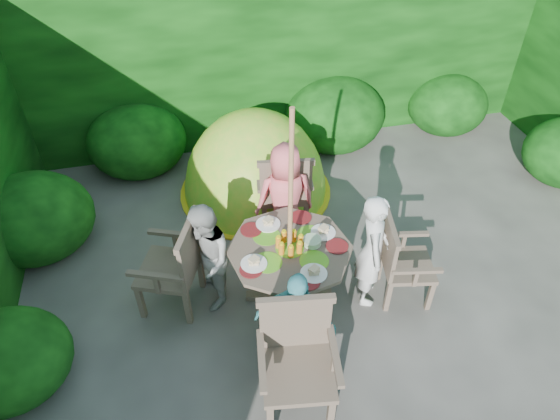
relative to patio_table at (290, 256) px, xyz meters
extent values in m
plane|color=#413E3A|center=(0.77, -0.58, -0.60)|extent=(60.00, 60.00, 0.00)
cube|color=black|center=(0.77, 3.42, 0.65)|extent=(9.00, 1.00, 2.50)
cylinder|color=#493C30|center=(0.00, 0.00, -0.26)|extent=(0.12, 0.12, 0.67)
cube|color=#493C30|center=(0.00, 0.00, -0.57)|extent=(0.89, 0.26, 0.06)
cube|color=#493C30|center=(0.00, 0.00, -0.57)|extent=(0.26, 0.89, 0.06)
cylinder|color=#493C30|center=(0.00, 0.00, 0.09)|extent=(1.42, 1.42, 0.04)
cylinder|color=#58AE1D|center=(-0.25, -0.13, 0.11)|extent=(0.27, 0.27, 0.00)
cylinder|color=#58AE1D|center=(0.17, -0.21, 0.11)|extent=(0.27, 0.27, 0.00)
cylinder|color=#58AE1D|center=(-0.18, 0.21, 0.11)|extent=(0.27, 0.27, 0.00)
cylinder|color=#58AE1D|center=(0.24, 0.13, 0.11)|extent=(0.27, 0.27, 0.00)
cylinder|color=#58AE1D|center=(0.00, 0.00, 0.11)|extent=(0.27, 0.27, 0.00)
cylinder|color=white|center=(0.37, 0.13, 0.12)|extent=(0.25, 0.25, 0.01)
cylinder|color=white|center=(-0.13, 0.37, 0.12)|extent=(0.25, 0.25, 0.01)
cylinder|color=white|center=(-0.37, -0.13, 0.12)|extent=(0.25, 0.25, 0.01)
cylinder|color=white|center=(0.12, -0.37, 0.12)|extent=(0.25, 0.25, 0.01)
cylinder|color=#BB0D0C|center=(0.44, -0.08, 0.12)|extent=(0.22, 0.22, 0.01)
cylinder|color=#BB0D0C|center=(0.21, 0.40, 0.12)|extent=(0.22, 0.22, 0.01)
cylinder|color=#BB0D0C|center=(-0.31, 0.33, 0.12)|extent=(0.22, 0.22, 0.01)
cylinder|color=#BB0D0C|center=(-0.41, -0.19, 0.12)|extent=(0.22, 0.22, 0.01)
cylinder|color=#BB0D0C|center=(0.05, -0.45, 0.12)|extent=(0.22, 0.22, 0.01)
cylinder|color=#509E3C|center=(0.22, 0.01, 0.14)|extent=(0.18, 0.18, 0.06)
cylinder|color=#9B693E|center=(0.00, 0.00, 0.50)|extent=(0.05, 0.05, 2.20)
cube|color=#493C30|center=(1.15, -0.22, -0.18)|extent=(0.57, 0.58, 0.05)
cube|color=#493C30|center=(1.32, -0.47, -0.39)|extent=(0.06, 0.06, 0.40)
cube|color=#493C30|center=(1.40, -0.06, -0.39)|extent=(0.06, 0.06, 0.40)
cube|color=#493C30|center=(0.91, -0.39, -0.39)|extent=(0.06, 0.06, 0.40)
cube|color=#493C30|center=(0.99, 0.03, -0.39)|extent=(0.06, 0.06, 0.40)
cube|color=#493C30|center=(0.93, -0.18, 0.08)|extent=(0.13, 0.50, 0.48)
cube|color=#493C30|center=(1.11, -0.47, 0.01)|extent=(0.48, 0.14, 0.04)
cube|color=#493C30|center=(1.20, 0.02, 0.01)|extent=(0.48, 0.14, 0.04)
cube|color=#493C30|center=(-1.16, 0.22, -0.13)|extent=(0.71, 0.72, 0.05)
cube|color=#493C30|center=(-1.29, 0.53, -0.37)|extent=(0.07, 0.07, 0.45)
cube|color=#493C30|center=(-1.47, 0.09, -0.37)|extent=(0.07, 0.07, 0.45)
cube|color=#493C30|center=(-0.86, 0.35, -0.37)|extent=(0.07, 0.07, 0.45)
cube|color=#493C30|center=(-1.03, -0.09, -0.37)|extent=(0.07, 0.07, 0.45)
cube|color=#493C30|center=(-0.92, 0.12, 0.16)|extent=(0.25, 0.53, 0.54)
cube|color=#493C30|center=(-1.06, 0.48, 0.08)|extent=(0.52, 0.25, 0.04)
cube|color=#493C30|center=(-1.27, -0.04, 0.08)|extent=(0.52, 0.25, 0.04)
cube|color=#493C30|center=(0.22, 1.16, -0.13)|extent=(0.64, 0.62, 0.05)
cube|color=#493C30|center=(0.49, 1.36, -0.37)|extent=(0.06, 0.06, 0.46)
cube|color=#493C30|center=(0.02, 1.43, -0.37)|extent=(0.06, 0.06, 0.46)
cube|color=#493C30|center=(0.42, 0.89, -0.37)|extent=(0.06, 0.06, 0.46)
cube|color=#493C30|center=(-0.05, 0.96, -0.37)|extent=(0.06, 0.06, 0.46)
cube|color=#493C30|center=(0.18, 0.90, 0.16)|extent=(0.56, 0.13, 0.54)
cube|color=#493C30|center=(0.50, 1.12, 0.09)|extent=(0.13, 0.54, 0.04)
cube|color=#493C30|center=(-0.06, 1.20, 0.09)|extent=(0.13, 0.54, 0.04)
cube|color=#493C30|center=(-0.23, -1.16, -0.12)|extent=(0.65, 0.63, 0.05)
cube|color=#493C30|center=(-0.50, -1.36, -0.36)|extent=(0.06, 0.06, 0.46)
cube|color=#493C30|center=(-0.02, -1.43, -0.36)|extent=(0.06, 0.06, 0.46)
cube|color=#493C30|center=(-0.43, -0.88, -0.36)|extent=(0.06, 0.06, 0.46)
cube|color=#493C30|center=(0.05, -0.96, -0.36)|extent=(0.06, 0.06, 0.46)
cube|color=#493C30|center=(-0.19, -0.90, 0.17)|extent=(0.57, 0.13, 0.55)
cube|color=#493C30|center=(-0.51, -1.12, 0.10)|extent=(0.14, 0.55, 0.04)
cube|color=#493C30|center=(0.06, -1.20, 0.10)|extent=(0.14, 0.55, 0.04)
imported|color=silver|center=(0.78, -0.15, 0.05)|extent=(0.44, 0.54, 1.29)
imported|color=#A1A29D|center=(-0.79, 0.15, 0.01)|extent=(0.49, 0.61, 1.20)
imported|color=#EC6168|center=(0.15, 0.79, 0.07)|extent=(0.66, 0.44, 1.32)
imported|color=#4CAAB2|center=(-0.15, -0.79, 0.00)|extent=(0.76, 0.57, 1.20)
ellipsoid|color=#6CD228|center=(0.00, 1.82, -0.60)|extent=(2.28, 2.28, 2.23)
ellipsoid|color=black|center=(-0.18, 1.22, -0.60)|extent=(0.70, 0.50, 0.77)
cylinder|color=gold|center=(0.00, 1.82, -0.58)|extent=(1.95, 1.95, 0.03)
camera|label=1|loc=(-0.87, -3.24, 3.46)|focal=32.00mm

